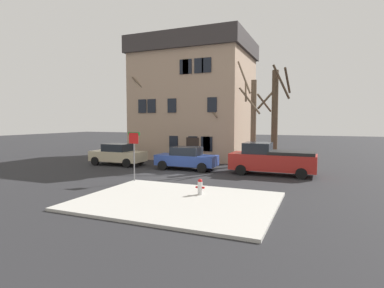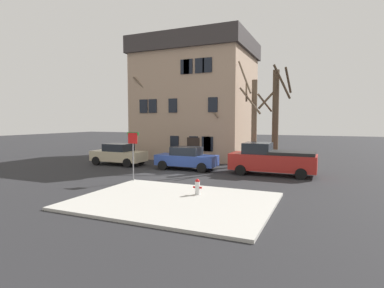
{
  "view_description": "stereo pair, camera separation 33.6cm",
  "coord_description": "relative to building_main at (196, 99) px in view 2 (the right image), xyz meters",
  "views": [
    {
      "loc": [
        8.89,
        -18.03,
        3.51
      ],
      "look_at": [
        0.55,
        1.92,
        1.87
      ],
      "focal_mm": 28.95,
      "sensor_mm": 36.0,
      "label": 1
    },
    {
      "loc": [
        9.2,
        -17.9,
        3.51
      ],
      "look_at": [
        0.55,
        1.92,
        1.87
      ],
      "focal_mm": 28.95,
      "sensor_mm": 36.0,
      "label": 2
    }
  ],
  "objects": [
    {
      "name": "ground_plane",
      "position": [
        2.55,
        -10.1,
        -5.64
      ],
      "size": [
        120.0,
        120.0,
        0.0
      ],
      "primitive_type": "plane",
      "color": "#262628"
    },
    {
      "name": "sidewalk_slab",
      "position": [
        5.79,
        -16.31,
        -5.58
      ],
      "size": [
        8.32,
        6.29,
        0.12
      ],
      "primitive_type": "cube",
      "color": "#B7B5AD",
      "rests_on": "ground_plane"
    },
    {
      "name": "building_main",
      "position": [
        0.0,
        0.0,
        0.0
      ],
      "size": [
        10.63,
        8.84,
        11.14
      ],
      "color": "tan",
      "rests_on": "ground_plane"
    },
    {
      "name": "tree_bare_near",
      "position": [
        -3.45,
        -3.01,
        -1.76
      ],
      "size": [
        2.29,
        2.55,
        7.45
      ],
      "color": "brown",
      "rests_on": "ground_plane"
    },
    {
      "name": "tree_bare_mid",
      "position": [
        3.44,
        -2.89,
        -2.04
      ],
      "size": [
        2.97,
        3.28,
        7.04
      ],
      "color": "brown",
      "rests_on": "ground_plane"
    },
    {
      "name": "tree_bare_far",
      "position": [
        6.51,
        -4.02,
        -1.95
      ],
      "size": [
        2.66,
        1.95,
        8.17
      ],
      "color": "brown",
      "rests_on": "ground_plane"
    },
    {
      "name": "tree_bare_end",
      "position": [
        8.15,
        -3.81,
        -1.72
      ],
      "size": [
        2.45,
        2.44,
        7.59
      ],
      "color": "#4C3D2D",
      "rests_on": "ground_plane"
    },
    {
      "name": "car_beige_sedan",
      "position": [
        -3.4,
        -7.91,
        -4.8
      ],
      "size": [
        4.36,
        2.07,
        1.68
      ],
      "color": "#C6B793",
      "rests_on": "ground_plane"
    },
    {
      "name": "car_blue_sedan",
      "position": [
        2.59,
        -7.98,
        -4.82
      ],
      "size": [
        4.4,
        2.03,
        1.64
      ],
      "color": "#2D4799",
      "rests_on": "ground_plane"
    },
    {
      "name": "pickup_truck_red",
      "position": [
        8.52,
        -7.69,
        -4.65
      ],
      "size": [
        5.41,
        2.31,
        2.06
      ],
      "color": "#AD231E",
      "rests_on": "ground_plane"
    },
    {
      "name": "fire_hydrant",
      "position": [
        6.39,
        -15.07,
        -5.15
      ],
      "size": [
        0.42,
        0.22,
        0.73
      ],
      "color": "silver",
      "rests_on": "sidewalk_slab"
    },
    {
      "name": "street_sign_pole",
      "position": [
        1.75,
        -13.42,
        -3.64
      ],
      "size": [
        0.76,
        0.07,
        2.86
      ],
      "color": "slate",
      "rests_on": "ground_plane"
    }
  ]
}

